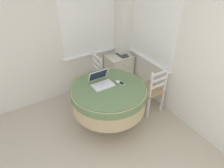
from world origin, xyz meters
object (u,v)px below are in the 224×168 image
Objects in this scene: corner_cabinet at (119,70)px; book_on_cabinet at (122,55)px; laptop at (101,82)px; cell_phone at (122,83)px; computer_mouse at (118,82)px; dining_chair_near_back_window at (91,79)px; round_dining_table at (109,96)px; dining_chair_near_right_window at (151,90)px.

book_on_cabinet reaches higher than corner_cabinet.
laptop is 2.65× the size of cell_phone.
computer_mouse reaches higher than corner_cabinet.
corner_cabinet is at bearing 55.51° from computer_mouse.
dining_chair_near_back_window is 0.85m from book_on_cabinet.
dining_chair_near_back_window reaches higher than corner_cabinet.
cell_phone is (0.22, -0.02, 0.17)m from round_dining_table.
corner_cabinet is (0.01, 1.05, -0.11)m from dining_chair_near_right_window.
cell_phone is 1.20m from book_on_cabinet.
book_on_cabinet is (0.90, 0.97, 0.08)m from round_dining_table.
laptop is 0.49× the size of corner_cabinet.
dining_chair_near_right_window is 3.58× the size of book_on_cabinet.
computer_mouse is at bearing 172.75° from dining_chair_near_right_window.
dining_chair_near_right_window is 1.37× the size of corner_cabinet.
cell_phone reaches higher than book_on_cabinet.
dining_chair_near_right_window is (0.89, -0.19, -0.37)m from laptop.
cell_phone is (0.27, -0.15, -0.04)m from laptop.
laptop reaches higher than round_dining_table.
cell_phone is 0.13× the size of dining_chair_near_right_window.
book_on_cabinet is at bearing 47.02° from round_dining_table.
laptop reaches higher than dining_chair_near_right_window.
laptop is 0.81m from dining_chair_near_back_window.
round_dining_table is 1.32m from book_on_cabinet.
round_dining_table is 0.85m from dining_chair_near_back_window.
book_on_cabinet is (0.06, -0.02, 0.35)m from corner_cabinet.
dining_chair_near_right_window is at bearing -12.14° from laptop.
dining_chair_near_right_window reaches higher than cell_phone.
book_on_cabinet is at bearing 86.23° from dining_chair_near_right_window.
corner_cabinet is (0.84, 0.99, -0.27)m from round_dining_table.
laptop is at bearing 155.10° from computer_mouse.
computer_mouse is at bearing -24.90° from laptop.
computer_mouse reaches higher than book_on_cabinet.
cell_phone is 1.26m from corner_cabinet.
dining_chair_near_right_window is at bearing -93.77° from book_on_cabinet.
computer_mouse reaches higher than round_dining_table.
dining_chair_near_back_window is at bearing -170.31° from book_on_cabinet.
dining_chair_near_back_window is at bearing 77.84° from laptop.
book_on_cabinet is at bearing 9.69° from dining_chair_near_back_window.
round_dining_table is 3.61× the size of laptop.
dining_chair_near_right_window is at bearing -7.25° from computer_mouse.
computer_mouse is at bearing 134.10° from cell_phone.
dining_chair_near_right_window reaches higher than book_on_cabinet.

